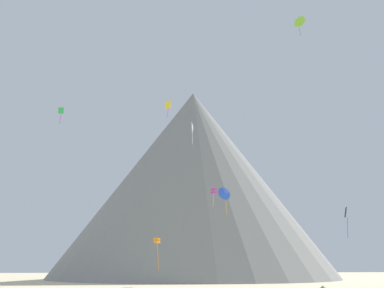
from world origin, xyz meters
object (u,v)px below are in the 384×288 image
object	(u,v)px
rock_massif	(192,184)
kite_green_high	(61,112)
kite_black_low	(346,216)
kite_yellow_high	(168,105)
kite_magenta_mid	(214,191)
kite_lime_high	(300,22)
kite_white_high	(193,128)
kite_orange_low	(157,241)
kite_blue_mid	(224,194)

from	to	relation	value
rock_massif	kite_green_high	distance (m)	52.26
kite_black_low	kite_green_high	world-z (taller)	kite_green_high
kite_yellow_high	kite_green_high	world-z (taller)	kite_yellow_high
kite_green_high	kite_magenta_mid	distance (m)	32.45
kite_green_high	kite_magenta_mid	world-z (taller)	kite_green_high
kite_lime_high	kite_magenta_mid	xyz separation A→B (m)	(-9.66, 24.82, -23.35)
kite_green_high	kite_white_high	bearing A→B (deg)	-128.22
kite_white_high	kite_green_high	distance (m)	24.17
kite_black_low	kite_orange_low	world-z (taller)	kite_black_low
kite_black_low	kite_orange_low	xyz separation A→B (m)	(-28.67, 3.55, -3.88)
kite_white_high	kite_magenta_mid	world-z (taller)	kite_white_high
kite_blue_mid	kite_green_high	world-z (taller)	kite_green_high
kite_yellow_high	kite_green_high	xyz separation A→B (m)	(-19.00, -6.13, -4.42)
kite_white_high	kite_magenta_mid	xyz separation A→B (m)	(4.92, 5.32, -11.13)
kite_black_low	kite_blue_mid	size ratio (longest dim) A/B	0.99
kite_white_high	kite_blue_mid	world-z (taller)	kite_white_high
kite_blue_mid	kite_yellow_high	distance (m)	21.51
kite_magenta_mid	kite_lime_high	bearing A→B (deg)	170.09
kite_white_high	kite_yellow_high	bearing A→B (deg)	81.01
kite_white_high	kite_blue_mid	size ratio (longest dim) A/B	0.95
rock_massif	kite_blue_mid	xyz separation A→B (m)	(-0.45, -44.11, -9.57)
kite_yellow_high	rock_massif	bearing A→B (deg)	151.87
rock_massif	kite_lime_high	world-z (taller)	rock_massif
kite_black_low	kite_white_high	size ratio (longest dim) A/B	1.04
kite_blue_mid	kite_magenta_mid	world-z (taller)	kite_magenta_mid
kite_yellow_high	kite_magenta_mid	distance (m)	18.98
kite_orange_low	kite_yellow_high	distance (m)	29.48
kite_black_low	kite_lime_high	size ratio (longest dim) A/B	1.36
rock_massif	kite_magenta_mid	distance (m)	33.95
kite_blue_mid	kite_yellow_high	world-z (taller)	kite_yellow_high
kite_black_low	kite_orange_low	bearing A→B (deg)	140.89
kite_black_low	kite_green_high	distance (m)	49.87
kite_lime_high	kite_blue_mid	world-z (taller)	kite_lime_high
kite_orange_low	kite_magenta_mid	distance (m)	23.18
kite_blue_mid	kite_orange_low	bearing A→B (deg)	-171.48
kite_lime_high	rock_massif	bearing A→B (deg)	-34.19
kite_lime_high	kite_blue_mid	xyz separation A→B (m)	(-9.86, 13.87, -25.60)
kite_black_low	kite_blue_mid	bearing A→B (deg)	119.01
kite_blue_mid	kite_white_high	bearing A→B (deg)	112.11
rock_massif	kite_yellow_high	bearing A→B (deg)	-104.79
kite_white_high	kite_orange_low	distance (m)	25.59
kite_blue_mid	rock_massif	bearing A→B (deg)	71.60
kite_black_low	kite_lime_high	distance (m)	31.28
kite_yellow_high	kite_lime_high	bearing A→B (deg)	29.56
kite_lime_high	kite_white_high	world-z (taller)	kite_lime_high
kite_black_low	kite_white_high	xyz separation A→B (m)	(-21.65, 15.00, 17.91)
kite_yellow_high	kite_white_high	bearing A→B (deg)	62.18
kite_orange_low	kite_blue_mid	size ratio (longest dim) A/B	0.99
kite_black_low	kite_magenta_mid	distance (m)	27.17
kite_magenta_mid	kite_green_high	bearing A→B (deg)	78.54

